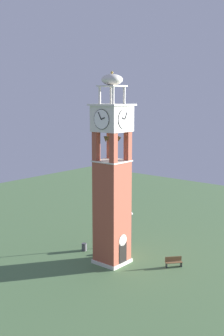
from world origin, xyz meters
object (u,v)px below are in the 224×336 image
trash_bin (84,247)px  park_bench (174,262)px  lamp_post (131,222)px  clock_tower (112,186)px

trash_bin → park_bench: bearing=-75.3°
park_bench → lamp_post: size_ratio=0.40×
clock_tower → lamp_post: (4.95, 1.49, -5.04)m
clock_tower → trash_bin: size_ratio=22.64×
lamp_post → trash_bin: (-4.45, 2.72, -2.18)m
clock_tower → lamp_post: clock_tower is taller
park_bench → trash_bin: (-2.45, 9.33, -0.08)m
clock_tower → park_bench: (2.96, -5.12, -7.13)m
lamp_post → trash_bin: lamp_post is taller
park_bench → trash_bin: size_ratio=1.86×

